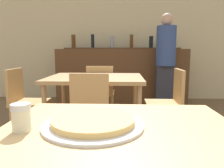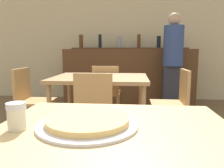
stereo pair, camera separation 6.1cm
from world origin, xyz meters
name	(u,v)px [view 1 (the left image)]	position (x,y,z in m)	size (l,w,h in m)	color
wall_back	(122,37)	(0.00, 4.23, 1.40)	(8.00, 0.05, 2.80)	beige
dining_table_near	(120,156)	(0.00, 0.00, 0.69)	(0.95, 0.88, 0.78)	tan
dining_table_far	(95,83)	(-0.31, 1.80, 0.70)	(1.11, 0.87, 0.78)	#A87F51
bar_counter	(121,76)	(0.00, 3.72, 0.56)	(2.60, 0.56, 1.12)	brown
bar_back_shelf	(121,46)	(-0.02, 3.86, 1.18)	(2.39, 0.24, 0.33)	brown
chair_far_side_front	(88,112)	(-0.31, 1.19, 0.51)	(0.40, 0.40, 0.87)	tan
chair_far_side_back	(101,90)	(-0.31, 2.41, 0.51)	(0.40, 0.40, 0.87)	tan
chair_far_side_left	(24,98)	(-1.19, 1.80, 0.51)	(0.40, 0.40, 0.87)	tan
chair_far_side_right	(169,99)	(0.57, 1.80, 0.51)	(0.40, 0.40, 0.87)	tan
pizza_tray	(93,122)	(-0.11, 0.07, 0.79)	(0.41, 0.41, 0.04)	silver
cheese_shaker	(22,117)	(-0.37, 0.00, 0.83)	(0.07, 0.07, 0.11)	beige
person_standing	(166,59)	(0.78, 3.14, 0.94)	(0.34, 0.34, 1.72)	#2D2D38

